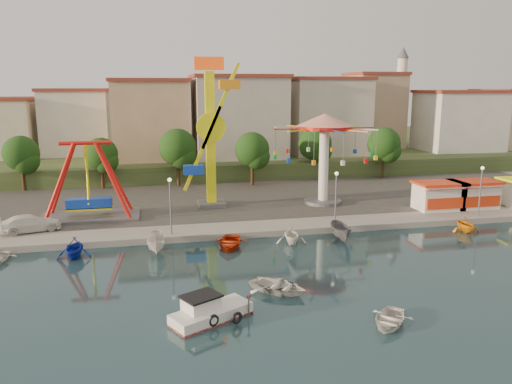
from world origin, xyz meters
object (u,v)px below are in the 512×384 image
object	(u,v)px
kamikaze_tower	(213,136)
cabin_motorboat	(209,313)
van	(30,223)
rowboat_a	(278,286)
pirate_ship_ride	(88,182)
wave_swinger	(324,138)

from	to	relation	value
kamikaze_tower	cabin_motorboat	size ratio (longest dim) A/B	3.08
cabin_motorboat	van	size ratio (longest dim) A/B	0.98
kamikaze_tower	rowboat_a	bearing A→B (deg)	-86.42
kamikaze_tower	van	bearing A→B (deg)	-160.38
pirate_ship_ride	rowboat_a	size ratio (longest dim) A/B	2.42
kamikaze_tower	rowboat_a	xyz separation A→B (m)	(1.48, -23.65, -8.14)
wave_swinger	van	size ratio (longest dim) A/B	2.12
cabin_motorboat	rowboat_a	distance (m)	6.12
cabin_motorboat	rowboat_a	world-z (taller)	cabin_motorboat
pirate_ship_ride	cabin_motorboat	xyz separation A→B (m)	(9.49, -24.41, -3.92)
pirate_ship_ride	wave_swinger	xyz separation A→B (m)	(25.86, 1.42, 3.80)
van	cabin_motorboat	bearing A→B (deg)	-162.81
wave_swinger	cabin_motorboat	xyz separation A→B (m)	(-16.36, -25.83, -7.72)
cabin_motorboat	van	world-z (taller)	van
rowboat_a	van	distance (m)	26.10
wave_swinger	cabin_motorboat	bearing A→B (deg)	-122.36
cabin_motorboat	wave_swinger	bearing A→B (deg)	29.57
pirate_ship_ride	wave_swinger	bearing A→B (deg)	3.13
pirate_ship_ride	kamikaze_tower	distance (m)	14.06
wave_swinger	rowboat_a	xyz separation A→B (m)	(-11.19, -22.56, -7.77)
kamikaze_tower	pirate_ship_ride	bearing A→B (deg)	-169.27
kamikaze_tower	wave_swinger	size ratio (longest dim) A/B	1.42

